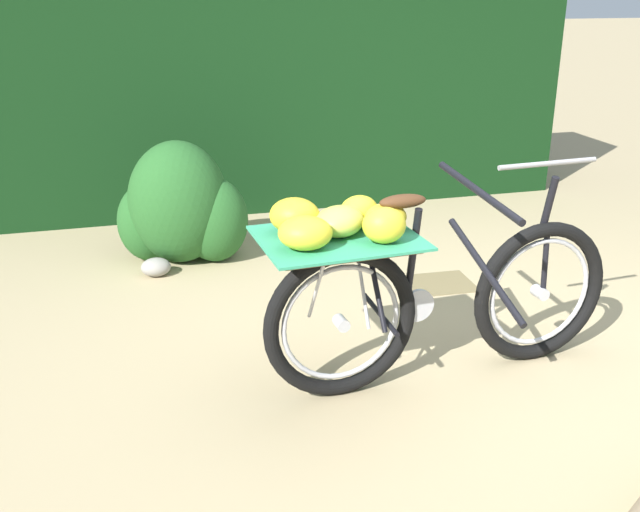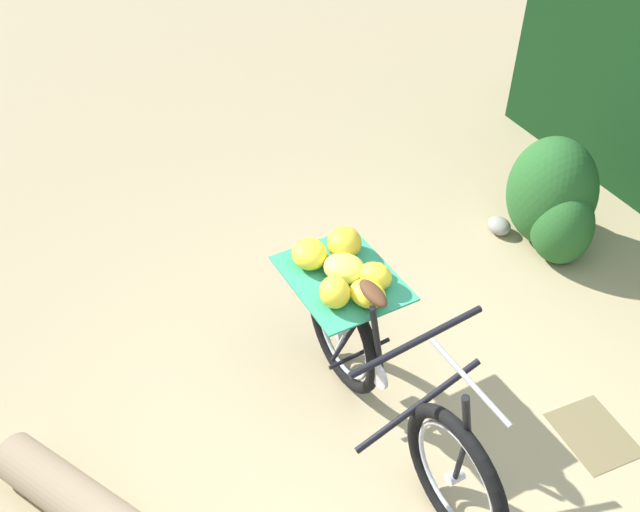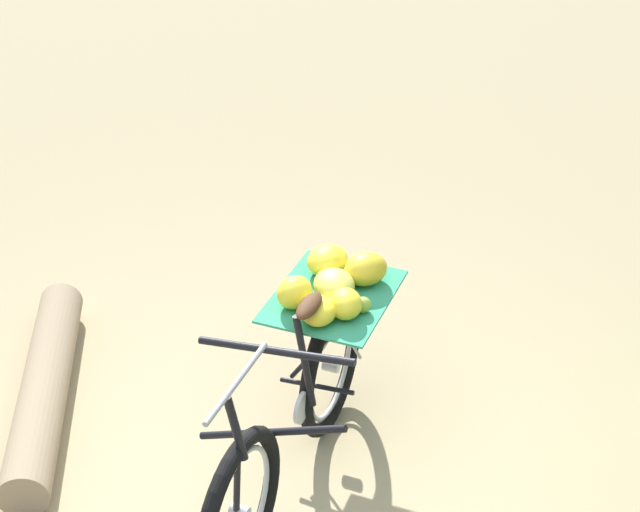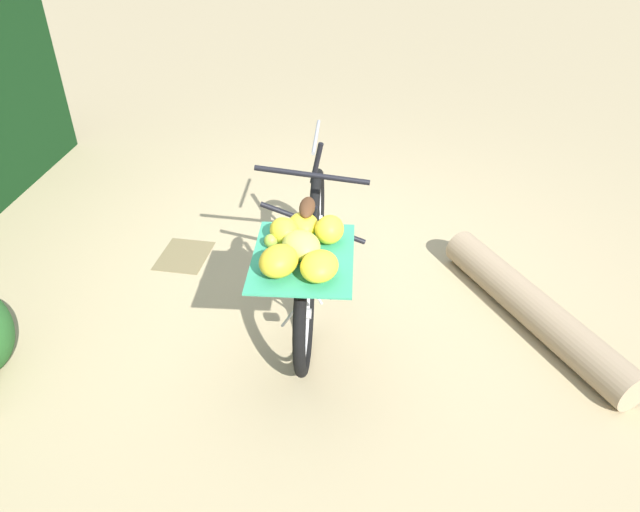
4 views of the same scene
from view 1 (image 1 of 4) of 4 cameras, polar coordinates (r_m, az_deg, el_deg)
name	(u,v)px [view 1 (image 1 of 4)]	position (r m, az deg, el deg)	size (l,w,h in m)	color
ground_plane	(486,359)	(3.84, 12.92, -7.86)	(60.00, 60.00, 0.00)	tan
foliage_hedge	(265,93)	(6.28, -4.37, 12.64)	(5.02, 0.90, 1.83)	black
bicycle	(415,281)	(3.36, 7.48, -1.98)	(1.80, 0.74, 1.03)	black
shrub_cluster	(181,209)	(4.98, -10.85, 3.63)	(0.87, 0.60, 0.83)	#235623
path_stone	(156,267)	(4.84, -12.76, -0.85)	(0.19, 0.16, 0.12)	gray
leaf_litter_patch	(438,283)	(4.68, 9.26, -2.13)	(0.44, 0.36, 0.01)	olive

